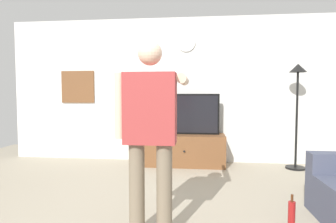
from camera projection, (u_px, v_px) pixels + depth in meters
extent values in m
cube|color=silver|center=(175.00, 90.00, 5.38)|extent=(6.40, 0.10, 2.70)
cube|color=brown|center=(185.00, 150.00, 5.07)|extent=(1.41, 0.55, 0.55)
sphere|color=black|center=(184.00, 151.00, 4.78)|extent=(0.04, 0.04, 0.04)
cube|color=black|center=(185.00, 114.00, 5.08)|extent=(1.21, 0.06, 0.73)
cube|color=black|center=(185.00, 114.00, 5.05)|extent=(1.15, 0.01, 0.67)
cylinder|color=white|center=(186.00, 42.00, 5.24)|extent=(0.34, 0.03, 0.34)
cube|color=brown|center=(78.00, 87.00, 5.53)|extent=(0.66, 0.04, 0.62)
cylinder|color=black|center=(295.00, 168.00, 4.83)|extent=(0.32, 0.32, 0.03)
cylinder|color=black|center=(297.00, 120.00, 4.78)|extent=(0.04, 0.04, 1.61)
cone|color=black|center=(298.00, 68.00, 4.72)|extent=(0.28, 0.28, 0.14)
cylinder|color=#7A6B56|center=(137.00, 190.00, 2.52)|extent=(0.14, 0.14, 0.84)
cylinder|color=#7A6B56|center=(164.00, 191.00, 2.50)|extent=(0.14, 0.14, 0.84)
cube|color=#A53838|center=(150.00, 108.00, 2.46)|extent=(0.45, 0.22, 0.62)
sphere|color=beige|center=(150.00, 53.00, 2.43)|extent=(0.21, 0.21, 0.21)
cylinder|color=beige|center=(120.00, 106.00, 2.49)|extent=(0.09, 0.09, 0.58)
cylinder|color=beige|center=(183.00, 80.00, 2.71)|extent=(0.09, 0.58, 0.09)
cube|color=white|center=(185.00, 81.00, 3.02)|extent=(0.04, 0.12, 0.04)
cylinder|color=maroon|center=(292.00, 215.00, 2.67)|extent=(0.07, 0.07, 0.26)
cylinder|color=#4C2814|center=(292.00, 198.00, 2.66)|extent=(0.02, 0.02, 0.07)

